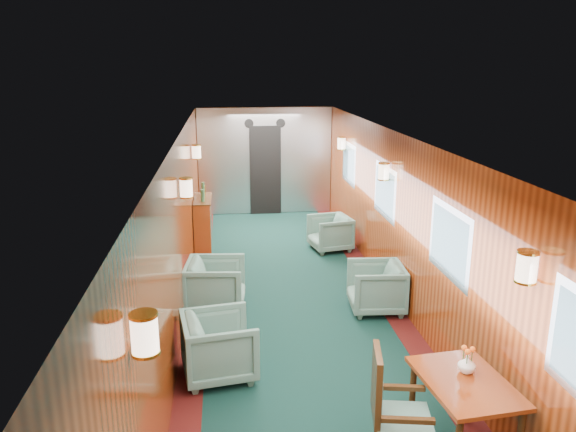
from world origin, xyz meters
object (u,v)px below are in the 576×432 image
object	(u,v)px
side_chair	(391,406)
armchair_left_near	(219,346)
credenza	(203,221)
armchair_left_far	(216,285)
armchair_right_far	(330,233)
armchair_right_near	(376,287)
dining_table	(464,392)

from	to	relation	value
side_chair	armchair_left_near	world-z (taller)	side_chair
side_chair	credenza	distance (m)	6.51
credenza	armchair_left_far	bearing A→B (deg)	-84.86
armchair_left_near	armchair_left_far	world-z (taller)	armchair_left_far
armchair_left_far	armchair_right_far	bearing A→B (deg)	-34.89
credenza	armchair_left_near	world-z (taller)	credenza
armchair_left_near	armchair_right_near	size ratio (longest dim) A/B	1.05
armchair_left_far	armchair_left_near	bearing A→B (deg)	-172.51
dining_table	credenza	bearing A→B (deg)	105.53
armchair_left_near	armchair_left_far	distance (m)	1.72
credenza	armchair_right_far	distance (m)	2.38
armchair_left_near	armchair_right_near	bearing A→B (deg)	-64.78
side_chair	armchair_right_near	size ratio (longest dim) A/B	1.46
side_chair	credenza	bearing A→B (deg)	116.02
side_chair	armchair_left_far	xyz separation A→B (m)	(-1.48, 3.35, -0.22)
dining_table	armchair_left_far	xyz separation A→B (m)	(-2.15, 3.26, -0.25)
side_chair	armchair_left_near	bearing A→B (deg)	141.75
credenza	armchair_left_near	xyz separation A→B (m)	(0.32, -4.64, -0.12)
credenza	armchair_right_far	bearing A→B (deg)	-12.71
side_chair	armchair_left_near	xyz separation A→B (m)	(-1.43, 1.62, -0.23)
credenza	dining_table	bearing A→B (deg)	-68.70
armchair_left_far	armchair_right_near	world-z (taller)	armchair_left_far
side_chair	armchair_right_near	distance (m)	3.18
credenza	armchair_right_near	world-z (taller)	credenza
dining_table	credenza	distance (m)	6.64
dining_table	credenza	world-z (taller)	credenza
side_chair	armchair_right_far	bearing A→B (deg)	94.79
side_chair	armchair_left_far	size ratio (longest dim) A/B	1.36
armchair_left_far	armchair_right_near	size ratio (longest dim) A/B	1.07
armchair_right_far	dining_table	bearing A→B (deg)	-10.10
side_chair	armchair_left_near	distance (m)	2.17
side_chair	armchair_right_near	world-z (taller)	side_chair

